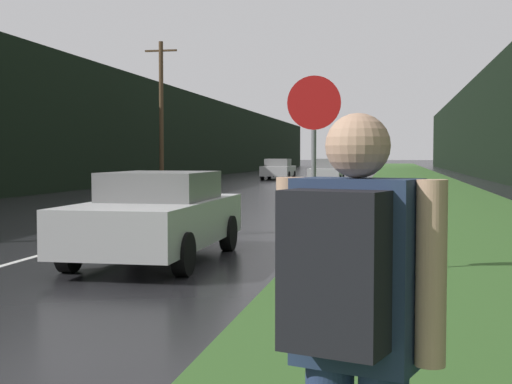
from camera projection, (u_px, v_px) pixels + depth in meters
name	position (u px, v px, depth m)	size (l,w,h in m)	color
grass_verge	(420.00, 188.00, 37.33)	(6.00, 240.00, 0.02)	#386028
lane_stripe_c	(15.00, 262.00, 11.28)	(0.12, 3.00, 0.01)	silver
lane_stripe_d	(158.00, 222.00, 18.14)	(0.12, 3.00, 0.01)	silver
lane_stripe_e	(222.00, 204.00, 25.01)	(0.12, 3.00, 0.01)	silver
treeline_far_side	(160.00, 133.00, 50.29)	(2.00, 140.00, 6.57)	black
treeline_near_side	(510.00, 120.00, 45.81)	(2.00, 140.00, 8.02)	black
utility_pole_far	(161.00, 112.00, 39.05)	(1.80, 0.24, 7.93)	#4C3823
stop_sign	(314.00, 150.00, 9.94)	(0.75, 0.07, 2.80)	slate
hitchhiker_with_backpack	(353.00, 335.00, 2.52)	(0.61, 0.52, 1.84)	navy
car_passing_near	(158.00, 216.00, 11.50)	(1.92, 4.47, 1.42)	#BCBCBC
car_passing_far	(326.00, 172.00, 40.81)	(1.86, 4.08, 1.52)	#BCBCBC
car_oncoming	(278.00, 169.00, 50.87)	(2.03, 4.59, 1.48)	#BCBCBC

